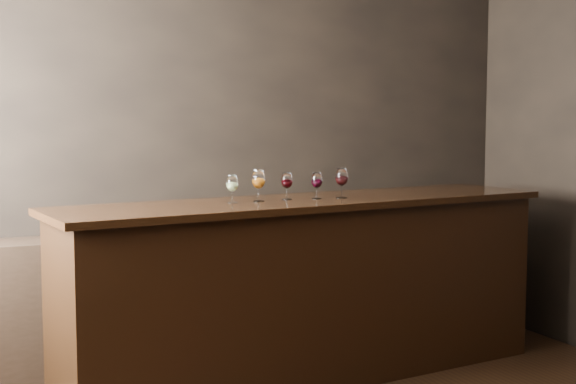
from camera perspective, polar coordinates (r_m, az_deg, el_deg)
name	(u,v)px	position (r m, az deg, el deg)	size (l,w,h in m)	color
room_shell	(301,92)	(3.73, 0.95, 7.14)	(5.02, 4.52, 2.81)	black
bar_counter	(309,292)	(5.22, 1.49, -7.14)	(3.22, 0.70, 1.13)	black
bar_top	(309,202)	(5.13, 1.50, -0.73)	(3.33, 0.77, 0.04)	black
back_bar_shelf	(152,299)	(5.60, -9.64, -7.52)	(2.52, 0.40, 0.91)	black
glass_white	(232,184)	(4.89, -3.99, 0.58)	(0.07, 0.07, 0.17)	white
glass_amber	(259,180)	(4.97, -2.11, 0.87)	(0.08, 0.08, 0.20)	white
glass_red_a	(287,181)	(5.08, -0.08, 0.80)	(0.07, 0.07, 0.18)	white
glass_red_b	(317,181)	(5.12, 2.06, 0.81)	(0.07, 0.07, 0.17)	white
glass_red_c	(342,177)	(5.19, 3.84, 1.05)	(0.08, 0.08, 0.20)	white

